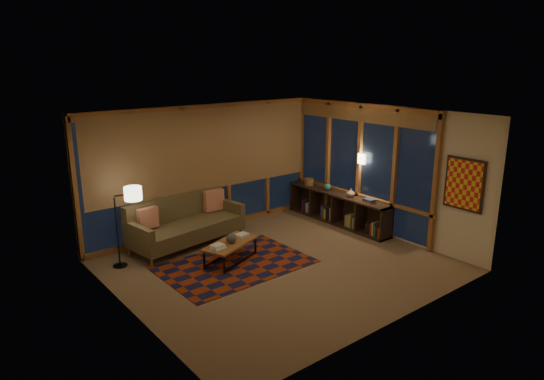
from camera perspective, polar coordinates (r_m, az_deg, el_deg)
floor at (r=8.83m, az=0.87°, el=-8.85°), size 5.50×5.00×0.01m
ceiling at (r=8.11m, az=0.95°, el=8.83°), size 5.50×5.00×0.01m
walls at (r=8.37m, az=0.91°, el=-0.39°), size 5.51×5.01×2.70m
window_wall_back at (r=10.30m, az=-7.71°, el=2.48°), size 5.30×0.16×2.60m
window_wall_right at (r=10.61m, az=10.08°, el=2.75°), size 0.16×3.70×2.60m
wall_art at (r=9.23m, az=21.66°, el=0.64°), size 0.06×0.74×0.94m
wall_sconce at (r=10.42m, az=10.53°, el=3.63°), size 0.12×0.18×0.22m
sofa at (r=9.73m, az=-9.99°, el=-3.78°), size 2.40×1.25×0.94m
pillow_left at (r=9.41m, az=-14.38°, el=-3.45°), size 0.40×0.16×0.39m
pillow_right at (r=10.30m, az=-6.88°, el=-1.29°), size 0.44×0.15×0.44m
area_rug at (r=8.87m, az=-4.37°, el=-8.74°), size 2.64×1.78×0.01m
coffee_table at (r=8.95m, az=-4.88°, el=-7.27°), size 1.23×0.89×0.37m
book_stack_a at (r=8.61m, az=-6.42°, el=-6.62°), size 0.30×0.26×0.08m
book_stack_b at (r=9.15m, az=-3.53°, el=-5.29°), size 0.29×0.24×0.05m
ceramic_pot at (r=8.82m, az=-4.81°, el=-5.66°), size 0.23×0.23×0.19m
floor_lamp at (r=8.97m, az=-17.78°, el=-4.32°), size 0.51×0.36×1.43m
bookshelf at (r=10.98m, az=7.69°, el=-2.13°), size 0.40×2.80×0.70m
basket at (r=11.48m, az=4.38°, el=0.98°), size 0.27×0.27×0.16m
teal_bowl at (r=11.07m, az=6.57°, el=0.37°), size 0.18×0.18×0.16m
vase at (r=10.60m, az=9.25°, el=-0.32°), size 0.22×0.22×0.19m
shelf_book_stack at (r=10.29m, az=11.38°, el=-1.24°), size 0.23×0.28×0.07m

